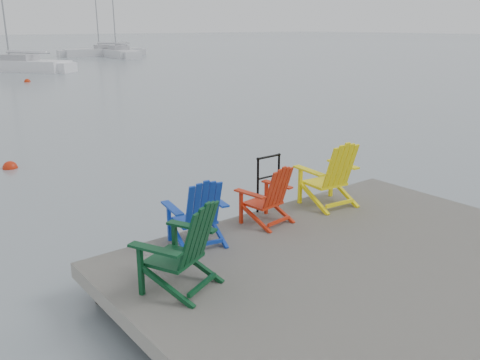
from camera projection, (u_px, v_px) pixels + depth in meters
ground at (379, 303)px, 6.41m from camera, size 400.00×400.00×0.00m
dock at (382, 279)px, 6.31m from camera, size 6.00×5.00×1.40m
handrail at (268, 177)px, 8.10m from camera, size 0.48×0.04×0.90m
chair_green at (183, 246)px, 5.62m from camera, size 1.03×0.99×1.05m
chair_blue at (198, 211)px, 6.79m from camera, size 0.86×0.81×0.96m
chair_red at (269, 194)px, 7.54m from camera, size 0.79×0.75×0.91m
chair_yellow at (331, 174)px, 8.27m from camera, size 0.93×0.87×1.09m
sailboat_near at (15, 66)px, 38.95m from camera, size 6.87×8.56×12.11m
sailboat_mid at (118, 53)px, 56.14m from camera, size 3.25×9.00×12.09m
sailboat_far at (104, 53)px, 57.95m from camera, size 8.75×3.35×11.76m
buoy_a at (10, 168)px, 12.47m from camera, size 0.36×0.36×0.36m
buoy_c at (27, 82)px, 31.36m from camera, size 0.39×0.39×0.39m
buoy_d at (64, 72)px, 38.28m from camera, size 0.38×0.38×0.38m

